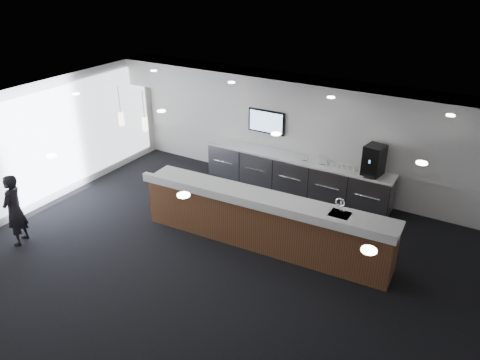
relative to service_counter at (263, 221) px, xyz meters
The scene contains 25 objects.
ground 1.26m from the service_counter, 115.68° to the right, with size 10.00×10.00×0.00m, color black.
ceiling 2.67m from the service_counter, 115.68° to the right, with size 10.00×8.00×0.02m, color black.
back_wall 3.17m from the service_counter, 99.24° to the left, with size 10.00×0.02×3.00m, color silver.
left_wall 5.66m from the service_counter, 169.55° to the right, with size 0.02×8.00×3.00m, color silver.
soffit_bulkhead 3.32m from the service_counter, 100.84° to the left, with size 10.00×0.90×0.70m, color silver.
alcove_panel 3.17m from the service_counter, 99.33° to the left, with size 9.80×0.06×1.40m, color silver.
window_blinds_wall 5.62m from the service_counter, 169.48° to the right, with size 0.04×7.36×2.55m, color silver.
back_credenza 2.67m from the service_counter, 100.48° to the left, with size 5.06×0.66×0.95m.
wall_tv 3.43m from the service_counter, 117.18° to the left, with size 1.05×0.08×0.62m.
pendant_left 3.34m from the service_counter, behind, with size 0.12×0.12×0.30m, color #FFF1C6.
pendant_right 3.96m from the service_counter, behind, with size 0.12×0.12×0.30m, color #FFF1C6.
ceiling_can_lights 2.65m from the service_counter, 115.68° to the right, with size 7.00×5.00×0.02m, color white, non-canonical shape.
service_counter is the anchor object (origin of this frame).
coffee_machine 3.10m from the service_counter, 60.50° to the left, with size 0.48×0.58×0.72m.
info_sign_left 2.61m from the service_counter, 94.56° to the left, with size 0.14×0.02×0.19m, color silver.
info_sign_right 2.62m from the service_counter, 83.84° to the left, with size 0.20×0.02×0.26m, color silver.
lounge_guest 5.23m from the service_counter, 150.11° to the right, with size 0.58×0.38×1.58m, color black.
cup_0 2.93m from the service_counter, 61.83° to the left, with size 0.10×0.10×0.09m, color white.
cup_1 2.87m from the service_counter, 64.32° to the left, with size 0.10×0.10×0.09m, color white.
cup_2 2.81m from the service_counter, 66.93° to the left, with size 0.10×0.10×0.09m, color white.
cup_3 2.76m from the service_counter, 69.64° to the left, with size 0.10×0.10×0.09m, color white.
cup_4 2.71m from the service_counter, 72.44° to the left, with size 0.10×0.10×0.09m, color white.
cup_5 2.68m from the service_counter, 75.34° to the left, with size 0.10×0.10×0.09m, color white.
cup_6 2.64m from the service_counter, 78.31° to the left, with size 0.10×0.10×0.09m, color white.
cup_7 2.62m from the service_counter, 81.35° to the left, with size 0.10×0.10×0.09m, color white.
Camera 1 is at (4.38, -6.49, 5.64)m, focal length 35.00 mm.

